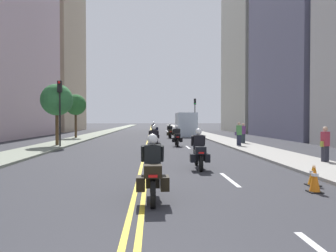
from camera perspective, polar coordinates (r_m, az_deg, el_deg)
The scene contains 26 objects.
ground_plane at distance 50.09m, azimuth -3.25°, elevation -1.12°, with size 264.00×264.00×0.00m, color #313237.
sidewalk_left at distance 50.64m, azimuth -11.32°, elevation -1.05°, with size 2.69×144.00×0.12m, color gray.
sidewalk_right at distance 50.54m, azimuth 4.83°, elevation -1.04°, with size 2.69×144.00×0.12m, color #9C9992.
centreline_yellow_inner at distance 50.09m, azimuth -3.39°, elevation -1.12°, with size 0.12×132.00×0.01m, color yellow.
centreline_yellow_outer at distance 50.09m, azimuth -3.12°, elevation -1.12°, with size 0.12×132.00×0.01m, color yellow.
lane_dashes_white at distance 31.21m, azimuth 1.80°, elevation -2.47°, with size 0.14×56.40×0.01m.
building_right_1 at distance 38.86m, azimuth 23.75°, elevation 17.94°, with size 7.57×15.21×26.53m.
building_left_2 at distance 59.84m, azimuth -19.45°, elevation 12.99°, with size 6.31×15.79×28.66m.
building_right_2 at distance 54.33m, azimuth 16.40°, elevation 14.36°, with size 9.16×15.20×28.89m.
motorcycle_0 at distance 7.67m, azimuth -2.86°, elevation -8.71°, with size 0.77×2.23×1.62m.
motorcycle_1 at distance 12.53m, azimuth 5.69°, elevation -4.86°, with size 0.77×2.23×1.62m.
motorcycle_2 at distance 17.65m, azimuth -2.62°, elevation -3.07°, with size 0.77×2.28×1.66m.
motorcycle_3 at distance 23.27m, azimuth 1.63°, elevation -2.12°, with size 0.76×2.24×1.58m.
motorcycle_4 at distance 27.84m, azimuth -2.40°, elevation -1.59°, with size 0.76×2.15×1.58m.
motorcycle_5 at distance 33.25m, azimuth 0.36°, elevation -1.17°, with size 0.78×2.12×1.59m.
motorcycle_6 at distance 38.05m, azimuth -2.65°, elevation -0.81°, with size 0.78×2.20×1.68m.
traffic_cone_0 at distance 10.34m, azimuth 25.11°, elevation -8.17°, with size 0.37×0.37×0.63m.
traffic_cone_2 at distance 9.40m, azimuth 25.38°, elevation -8.71°, with size 0.35×0.35×0.76m.
traffic_light_near at distance 23.09m, azimuth -19.29°, elevation 4.29°, with size 0.28×0.38×4.71m.
traffic_light_far at distance 42.71m, azimuth 4.97°, elevation 2.98°, with size 0.28×0.38×4.88m.
pedestrian_0 at distance 15.40m, azimuth 26.92°, elevation -3.10°, with size 0.50×0.36×1.67m.
pedestrian_1 at distance 25.47m, azimuth 13.64°, elevation -1.34°, with size 0.50×0.37×1.71m.
pedestrian_2 at distance 22.84m, azimuth 12.90°, elevation -1.49°, with size 0.48×0.23×1.80m.
street_tree_0 at distance 33.74m, azimuth -16.62°, elevation 3.71°, with size 2.16×2.16×4.63m.
street_tree_1 at distance 24.21m, azimuth -19.76°, elevation 4.51°, with size 2.32×2.32×4.61m.
parked_truck at distance 38.07m, azimuth 3.19°, elevation 0.09°, with size 2.20×6.50×2.80m.
Camera 1 is at (0.35, -2.05, 1.97)m, focal length 33.15 mm.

